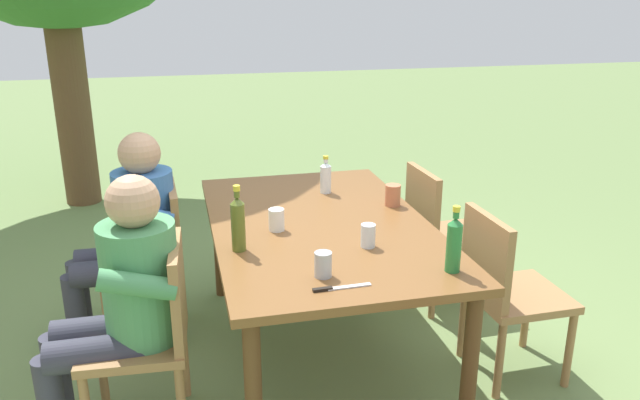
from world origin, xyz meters
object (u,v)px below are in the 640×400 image
(bottle_olive, at_px, (238,223))
(table_knife, at_px, (337,288))
(dining_table, at_px, (320,237))
(cup_white, at_px, (277,220))
(chair_far_left, at_px, (153,328))
(bottle_green, at_px, (454,244))
(person_in_plaid_shirt, at_px, (123,296))
(cup_glass, at_px, (368,236))
(chair_near_left, at_px, (505,287))
(person_in_white_shirt, at_px, (131,228))
(chair_near_right, at_px, (439,229))
(cup_terracotta, at_px, (393,195))
(chair_far_right, at_px, (155,255))
(cup_steel, at_px, (323,264))
(bottle_clear, at_px, (326,177))

(bottle_olive, relative_size, table_knife, 1.28)
(dining_table, xyz_separation_m, cup_white, (-0.06, 0.23, 0.13))
(chair_far_left, relative_size, bottle_green, 3.01)
(cup_white, bearing_deg, person_in_plaid_shirt, 115.56)
(cup_white, xyz_separation_m, cup_glass, (-0.30, -0.37, -0.00))
(chair_near_left, distance_m, table_knife, 1.04)
(person_in_white_shirt, bearing_deg, chair_near_right, -90.09)
(cup_terracotta, bearing_deg, cup_white, 107.87)
(chair_far_right, xyz_separation_m, chair_near_left, (-0.81, -1.68, 0.00))
(cup_glass, xyz_separation_m, table_knife, (-0.38, 0.25, -0.05))
(dining_table, height_order, chair_near_right, chair_near_right)
(dining_table, relative_size, cup_steel, 16.69)
(table_knife, bearing_deg, bottle_olive, 34.88)
(chair_far_left, relative_size, person_in_white_shirt, 0.74)
(cup_glass, bearing_deg, bottle_clear, -0.40)
(dining_table, xyz_separation_m, bottle_olive, (-0.26, 0.44, 0.21))
(bottle_clear, relative_size, cup_steel, 2.07)
(person_in_plaid_shirt, xyz_separation_m, bottle_clear, (0.87, -1.10, 0.19))
(chair_far_right, relative_size, bottle_clear, 3.94)
(person_in_white_shirt, bearing_deg, cup_steel, -141.20)
(chair_far_right, height_order, bottle_clear, bottle_clear)
(cup_glass, bearing_deg, bottle_olive, 80.40)
(bottle_olive, bearing_deg, person_in_white_shirt, 37.70)
(dining_table, distance_m, person_in_plaid_shirt, 1.03)
(person_in_plaid_shirt, xyz_separation_m, cup_white, (0.34, -0.72, 0.15))
(chair_near_left, bearing_deg, cup_white, 72.20)
(chair_near_right, xyz_separation_m, table_knife, (-1.14, 0.95, 0.27))
(chair_far_left, xyz_separation_m, person_in_plaid_shirt, (0.00, 0.11, 0.17))
(chair_near_left, xyz_separation_m, chair_near_right, (0.80, -0.00, 0.00))
(person_in_plaid_shirt, height_order, bottle_green, person_in_plaid_shirt)
(chair_far_left, bearing_deg, chair_far_right, -0.01)
(person_in_plaid_shirt, bearing_deg, cup_glass, -87.83)
(person_in_white_shirt, relative_size, bottle_olive, 3.83)
(cup_terracotta, bearing_deg, bottle_clear, 44.43)
(person_in_plaid_shirt, relative_size, bottle_clear, 5.33)
(cup_white, bearing_deg, person_in_white_shirt, 57.54)
(cup_white, distance_m, cup_terracotta, 0.72)
(cup_steel, bearing_deg, bottle_green, -98.03)
(bottle_olive, bearing_deg, bottle_green, -116.99)
(chair_near_left, height_order, bottle_clear, bottle_clear)
(person_in_white_shirt, bearing_deg, person_in_plaid_shirt, 180.00)
(chair_near_right, height_order, bottle_olive, bottle_olive)
(chair_near_left, distance_m, person_in_plaid_shirt, 1.80)
(bottle_clear, height_order, cup_steel, bottle_clear)
(bottle_green, bearing_deg, table_knife, 95.34)
(bottle_olive, xyz_separation_m, bottle_clear, (0.73, -0.59, -0.04))
(cup_terracotta, bearing_deg, table_knife, 148.43)
(cup_glass, bearing_deg, person_in_plaid_shirt, 92.17)
(chair_near_right, height_order, person_in_white_shirt, person_in_white_shirt)
(chair_near_right, height_order, cup_white, chair_near_right)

